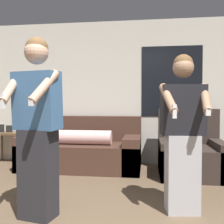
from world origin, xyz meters
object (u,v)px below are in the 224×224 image
armchair (191,155)px  person_left (37,126)px  side_table (9,137)px  person_right (183,133)px  couch (82,150)px

armchair → person_left: person_left is taller
armchair → person_left: size_ratio=0.58×
armchair → side_table: bearing=172.3°
person_right → side_table: bearing=147.1°
side_table → person_left: (1.57, -2.27, 0.42)m
side_table → person_right: person_right is taller
couch → person_left: size_ratio=1.15×
person_left → couch: bearing=91.8°
armchair → person_left: (-1.77, -1.82, 0.59)m
side_table → person_left: 2.79m
armchair → side_table: 3.37m
armchair → person_right: 1.61m
person_right → couch: bearing=131.6°
couch → person_right: person_right is taller
armchair → side_table: (-3.34, 0.45, 0.17)m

